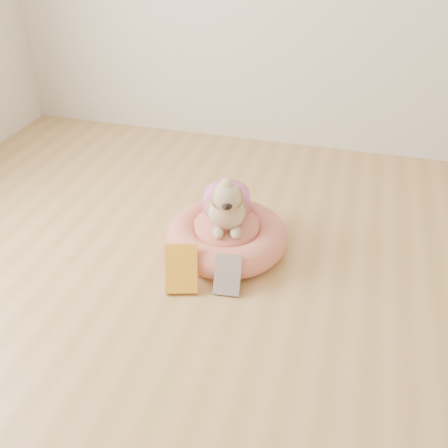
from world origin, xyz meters
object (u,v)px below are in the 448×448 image
(pet_bed, at_px, (227,236))
(dog, at_px, (227,194))
(book_yellow, at_px, (181,269))
(book_white, at_px, (228,275))

(pet_bed, bearing_deg, dog, 107.26)
(dog, bearing_deg, pet_bed, -88.45)
(book_yellow, bearing_deg, pet_bed, 52.70)
(dog, relative_size, book_yellow, 1.87)
(book_yellow, bearing_deg, dog, 55.15)
(dog, xyz_separation_m, book_yellow, (-0.11, -0.34, -0.20))
(pet_bed, distance_m, dog, 0.23)
(pet_bed, height_order, book_yellow, book_yellow)
(book_yellow, xyz_separation_m, book_white, (0.20, 0.03, -0.02))
(book_yellow, height_order, book_white, book_yellow)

